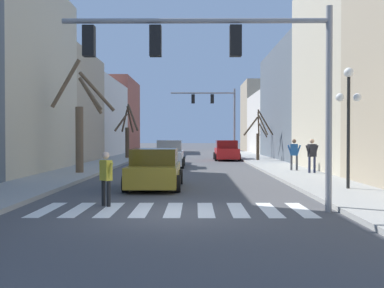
{
  "coord_description": "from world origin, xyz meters",
  "views": [
    {
      "loc": [
        0.6,
        -11.88,
        2.08
      ],
      "look_at": [
        0.36,
        23.46,
        1.46
      ],
      "focal_mm": 42.0,
      "sensor_mm": 36.0,
      "label": 1
    }
  ],
  "objects_px": {
    "pedestrian_on_right_sidewalk": "(106,174)",
    "street_tree_right_mid": "(259,135)",
    "pedestrian_on_left_sidewalk": "(312,153)",
    "pedestrian_near_right_corner": "(294,152)",
    "car_parked_right_far": "(155,169)",
    "street_tree_right_near": "(81,121)",
    "street_lamp_right_corner": "(349,103)",
    "street_tree_left_mid": "(127,132)",
    "car_at_intersection": "(227,151)",
    "traffic_signal_near": "(225,58)",
    "traffic_signal_far": "(217,108)",
    "car_driving_toward_lane": "(170,155)"
  },
  "relations": [
    {
      "from": "traffic_signal_far",
      "to": "car_parked_right_far",
      "type": "bearing_deg",
      "value": -98.66
    },
    {
      "from": "traffic_signal_near",
      "to": "car_parked_right_far",
      "type": "xyz_separation_m",
      "value": [
        -2.44,
        5.6,
        -3.46
      ]
    },
    {
      "from": "traffic_signal_near",
      "to": "pedestrian_near_right_corner",
      "type": "xyz_separation_m",
      "value": [
        4.78,
        13.03,
        -3.02
      ]
    },
    {
      "from": "street_tree_right_mid",
      "to": "pedestrian_on_left_sidewalk",
      "type": "bearing_deg",
      "value": -85.38
    },
    {
      "from": "car_parked_right_far",
      "to": "pedestrian_near_right_corner",
      "type": "xyz_separation_m",
      "value": [
        7.21,
        7.43,
        0.45
      ]
    },
    {
      "from": "traffic_signal_near",
      "to": "street_tree_right_near",
      "type": "bearing_deg",
      "value": 121.01
    },
    {
      "from": "pedestrian_on_right_sidewalk",
      "to": "car_driving_toward_lane",
      "type": "bearing_deg",
      "value": -47.56
    },
    {
      "from": "car_driving_toward_lane",
      "to": "street_tree_right_mid",
      "type": "distance_m",
      "value": 9.31
    },
    {
      "from": "traffic_signal_far",
      "to": "pedestrian_on_left_sidewalk",
      "type": "relative_size",
      "value": 3.63
    },
    {
      "from": "pedestrian_on_right_sidewalk",
      "to": "street_tree_left_mid",
      "type": "xyz_separation_m",
      "value": [
        -3.36,
        26.51,
        1.45
      ]
    },
    {
      "from": "street_lamp_right_corner",
      "to": "pedestrian_near_right_corner",
      "type": "relative_size",
      "value": 2.53
    },
    {
      "from": "street_tree_right_near",
      "to": "street_tree_left_mid",
      "type": "bearing_deg",
      "value": 89.75
    },
    {
      "from": "traffic_signal_near",
      "to": "traffic_signal_far",
      "type": "bearing_deg",
      "value": 87.69
    },
    {
      "from": "pedestrian_on_right_sidewalk",
      "to": "street_tree_left_mid",
      "type": "height_order",
      "value": "street_tree_left_mid"
    },
    {
      "from": "pedestrian_on_left_sidewalk",
      "to": "pedestrian_on_right_sidewalk",
      "type": "relative_size",
      "value": 1.11
    },
    {
      "from": "street_tree_right_mid",
      "to": "street_tree_left_mid",
      "type": "height_order",
      "value": "street_tree_left_mid"
    },
    {
      "from": "traffic_signal_near",
      "to": "traffic_signal_far",
      "type": "relative_size",
      "value": 1.14
    },
    {
      "from": "car_at_intersection",
      "to": "pedestrian_on_left_sidewalk",
      "type": "bearing_deg",
      "value": -167.2
    },
    {
      "from": "car_parked_right_far",
      "to": "pedestrian_near_right_corner",
      "type": "height_order",
      "value": "pedestrian_near_right_corner"
    },
    {
      "from": "traffic_signal_near",
      "to": "street_lamp_right_corner",
      "type": "bearing_deg",
      "value": 41.36
    },
    {
      "from": "pedestrian_on_left_sidewalk",
      "to": "pedestrian_near_right_corner",
      "type": "distance_m",
      "value": 1.83
    },
    {
      "from": "car_driving_toward_lane",
      "to": "traffic_signal_far",
      "type": "bearing_deg",
      "value": 162.41
    },
    {
      "from": "traffic_signal_near",
      "to": "street_lamp_right_corner",
      "type": "distance_m",
      "value": 6.5
    },
    {
      "from": "traffic_signal_near",
      "to": "pedestrian_near_right_corner",
      "type": "relative_size",
      "value": 4.2
    },
    {
      "from": "street_lamp_right_corner",
      "to": "street_tree_left_mid",
      "type": "distance_m",
      "value": 25.99
    },
    {
      "from": "pedestrian_on_left_sidewalk",
      "to": "street_tree_right_mid",
      "type": "xyz_separation_m",
      "value": [
        -1.02,
        12.67,
        0.92
      ]
    },
    {
      "from": "street_lamp_right_corner",
      "to": "street_tree_right_mid",
      "type": "distance_m",
      "value": 19.74
    },
    {
      "from": "street_lamp_right_corner",
      "to": "street_tree_right_mid",
      "type": "bearing_deg",
      "value": 91.53
    },
    {
      "from": "pedestrian_near_right_corner",
      "to": "traffic_signal_far",
      "type": "bearing_deg",
      "value": 119.03
    },
    {
      "from": "traffic_signal_near",
      "to": "car_parked_right_far",
      "type": "distance_m",
      "value": 7.02
    },
    {
      "from": "street_tree_right_near",
      "to": "car_at_intersection",
      "type": "bearing_deg",
      "value": 59.51
    },
    {
      "from": "pedestrian_near_right_corner",
      "to": "street_tree_right_mid",
      "type": "relative_size",
      "value": 0.43
    },
    {
      "from": "traffic_signal_near",
      "to": "street_tree_right_mid",
      "type": "distance_m",
      "value": 24.42
    },
    {
      "from": "pedestrian_on_left_sidewalk",
      "to": "street_tree_right_mid",
      "type": "distance_m",
      "value": 12.74
    },
    {
      "from": "pedestrian_on_left_sidewalk",
      "to": "street_tree_left_mid",
      "type": "height_order",
      "value": "street_tree_left_mid"
    },
    {
      "from": "pedestrian_near_right_corner",
      "to": "car_parked_right_far",
      "type": "bearing_deg",
      "value": -117.48
    },
    {
      "from": "street_tree_left_mid",
      "to": "pedestrian_on_right_sidewalk",
      "type": "bearing_deg",
      "value": -82.78
    },
    {
      "from": "street_lamp_right_corner",
      "to": "car_at_intersection",
      "type": "bearing_deg",
      "value": 97.55
    },
    {
      "from": "car_parked_right_far",
      "to": "pedestrian_on_right_sidewalk",
      "type": "height_order",
      "value": "pedestrian_on_right_sidewalk"
    },
    {
      "from": "car_at_intersection",
      "to": "street_tree_right_near",
      "type": "relative_size",
      "value": 0.75
    },
    {
      "from": "traffic_signal_far",
      "to": "car_driving_toward_lane",
      "type": "height_order",
      "value": "traffic_signal_far"
    },
    {
      "from": "pedestrian_on_right_sidewalk",
      "to": "street_tree_right_mid",
      "type": "bearing_deg",
      "value": -62.97
    },
    {
      "from": "traffic_signal_far",
      "to": "car_driving_toward_lane",
      "type": "xyz_separation_m",
      "value": [
        -3.7,
        -11.66,
        -3.83
      ]
    },
    {
      "from": "street_lamp_right_corner",
      "to": "car_driving_toward_lane",
      "type": "bearing_deg",
      "value": 118.57
    },
    {
      "from": "car_parked_right_far",
      "to": "street_tree_right_near",
      "type": "xyz_separation_m",
      "value": [
        -4.46,
        5.88,
        2.13
      ]
    },
    {
      "from": "street_lamp_right_corner",
      "to": "street_tree_right_near",
      "type": "xyz_separation_m",
      "value": [
        -11.73,
        7.22,
        -0.42
      ]
    },
    {
      "from": "traffic_signal_far",
      "to": "pedestrian_on_left_sidewalk",
      "type": "distance_m",
      "value": 18.9
    },
    {
      "from": "pedestrian_on_right_sidewalk",
      "to": "pedestrian_on_left_sidewalk",
      "type": "bearing_deg",
      "value": -84.7
    },
    {
      "from": "pedestrian_near_right_corner",
      "to": "street_tree_right_near",
      "type": "relative_size",
      "value": 0.29
    },
    {
      "from": "street_lamp_right_corner",
      "to": "pedestrian_on_left_sidewalk",
      "type": "xyz_separation_m",
      "value": [
        0.5,
        7.03,
        -2.09
      ]
    }
  ]
}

